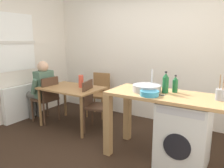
# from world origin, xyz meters

# --- Properties ---
(ground_plane) EXTENTS (5.46, 5.46, 0.00)m
(ground_plane) POSITION_xyz_m (0.00, 0.00, 0.00)
(ground_plane) COLOR black
(wall_back) EXTENTS (4.60, 0.10, 2.70)m
(wall_back) POSITION_xyz_m (0.00, 1.75, 1.35)
(wall_back) COLOR silver
(wall_back) RESTS_ON ground_plane
(radiator) EXTENTS (0.10, 0.80, 0.70)m
(radiator) POSITION_xyz_m (-2.02, 0.30, 0.35)
(radiator) COLOR white
(radiator) RESTS_ON ground_plane
(dining_table) EXTENTS (1.10, 0.76, 0.74)m
(dining_table) POSITION_xyz_m (-0.93, 0.60, 0.64)
(dining_table) COLOR #9E7042
(dining_table) RESTS_ON ground_plane
(chair_person_seat) EXTENTS (0.42, 0.42, 0.90)m
(chair_person_seat) POSITION_xyz_m (-1.48, 0.49, 0.51)
(chair_person_seat) COLOR #4C3323
(chair_person_seat) RESTS_ON ground_plane
(chair_opposite) EXTENTS (0.49, 0.49, 0.90)m
(chair_opposite) POSITION_xyz_m (-0.46, 0.63, 0.51)
(chair_opposite) COLOR #4C3323
(chair_opposite) RESTS_ON ground_plane
(chair_spare_by_wall) EXTENTS (0.46, 0.46, 0.90)m
(chair_spare_by_wall) POSITION_xyz_m (-0.85, 1.37, 0.51)
(chair_spare_by_wall) COLOR olive
(chair_spare_by_wall) RESTS_ON ground_plane
(seated_person) EXTENTS (0.51, 0.52, 1.20)m
(seated_person) POSITION_xyz_m (-1.64, 0.50, 0.67)
(seated_person) COLOR #595651
(seated_person) RESTS_ON ground_plane
(kitchen_counter) EXTENTS (1.50, 0.68, 0.92)m
(kitchen_counter) POSITION_xyz_m (0.70, 0.35, 0.76)
(kitchen_counter) COLOR tan
(kitchen_counter) RESTS_ON ground_plane
(washing_machine) EXTENTS (0.60, 0.61, 0.86)m
(washing_machine) POSITION_xyz_m (1.18, 0.35, 0.43)
(washing_machine) COLOR silver
(washing_machine) RESTS_ON ground_plane
(sink_basin) EXTENTS (0.38, 0.38, 0.09)m
(sink_basin) POSITION_xyz_m (0.65, 0.35, 0.97)
(sink_basin) COLOR #9EA0A5
(sink_basin) RESTS_ON kitchen_counter
(tap) EXTENTS (0.02, 0.02, 0.28)m
(tap) POSITION_xyz_m (0.65, 0.53, 1.06)
(tap) COLOR #B2B2B7
(tap) RESTS_ON kitchen_counter
(bottle_tall_green) EXTENTS (0.08, 0.08, 0.29)m
(bottle_tall_green) POSITION_xyz_m (0.89, 0.40, 1.05)
(bottle_tall_green) COLOR #19592D
(bottle_tall_green) RESTS_ON kitchen_counter
(bottle_squat_brown) EXTENTS (0.07, 0.07, 0.23)m
(bottle_squat_brown) POSITION_xyz_m (0.99, 0.49, 1.03)
(bottle_squat_brown) COLOR #19592D
(bottle_squat_brown) RESTS_ON kitchen_counter
(mixing_bowl) EXTENTS (0.24, 0.24, 0.06)m
(mixing_bowl) POSITION_xyz_m (0.77, 0.15, 0.96)
(mixing_bowl) COLOR teal
(mixing_bowl) RESTS_ON kitchen_counter
(utensil_crock) EXTENTS (0.11, 0.11, 0.30)m
(utensil_crock) POSITION_xyz_m (1.54, 0.40, 0.99)
(utensil_crock) COLOR gray
(utensil_crock) RESTS_ON kitchen_counter
(vase) EXTENTS (0.09, 0.09, 0.23)m
(vase) POSITION_xyz_m (-0.78, 0.70, 0.86)
(vase) COLOR #D84C38
(vase) RESTS_ON dining_table
(scissors) EXTENTS (0.15, 0.06, 0.01)m
(scissors) POSITION_xyz_m (0.86, 0.25, 0.92)
(scissors) COLOR #B2B2B7
(scissors) RESTS_ON kitchen_counter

